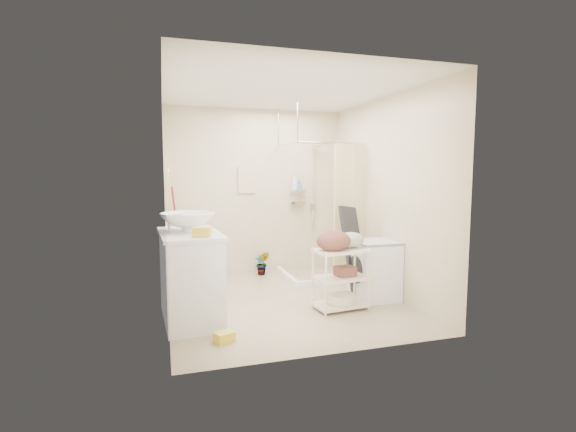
% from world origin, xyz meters
% --- Properties ---
extents(floor, '(3.20, 3.20, 0.00)m').
position_xyz_m(floor, '(0.00, 0.00, 0.00)').
color(floor, tan).
rests_on(floor, ground).
extents(ceiling, '(2.80, 3.20, 0.04)m').
position_xyz_m(ceiling, '(0.00, 0.00, 2.60)').
color(ceiling, silver).
rests_on(ceiling, ground).
extents(wall_back, '(2.80, 0.04, 2.60)m').
position_xyz_m(wall_back, '(0.00, 1.60, 1.30)').
color(wall_back, beige).
rests_on(wall_back, ground).
extents(wall_front, '(2.80, 0.04, 2.60)m').
position_xyz_m(wall_front, '(0.00, -1.60, 1.30)').
color(wall_front, beige).
rests_on(wall_front, ground).
extents(wall_left, '(0.04, 3.20, 2.60)m').
position_xyz_m(wall_left, '(-1.40, 0.00, 1.30)').
color(wall_left, beige).
rests_on(wall_left, ground).
extents(wall_right, '(0.04, 3.20, 2.60)m').
position_xyz_m(wall_right, '(1.40, 0.00, 1.30)').
color(wall_right, beige).
rests_on(wall_right, ground).
extents(vanity, '(0.69, 1.14, 0.97)m').
position_xyz_m(vanity, '(-1.16, -0.34, 0.49)').
color(vanity, silver).
rests_on(vanity, ground).
extents(sink, '(0.63, 0.63, 0.20)m').
position_xyz_m(sink, '(-1.17, -0.24, 1.07)').
color(sink, white).
rests_on(sink, vanity).
extents(counter_basket, '(0.20, 0.18, 0.10)m').
position_xyz_m(counter_basket, '(-1.06, -0.71, 1.02)').
color(counter_basket, gold).
rests_on(counter_basket, vanity).
extents(floor_basket, '(0.31, 0.27, 0.14)m').
position_xyz_m(floor_basket, '(-0.90, -1.06, 0.07)').
color(floor_basket, yellow).
rests_on(floor_basket, ground).
extents(toilet, '(0.74, 0.43, 0.74)m').
position_xyz_m(toilet, '(-1.04, 0.55, 0.37)').
color(toilet, white).
rests_on(toilet, ground).
extents(mop, '(0.16, 0.16, 1.39)m').
position_xyz_m(mop, '(-1.28, 1.45, 0.70)').
color(mop, '#A51D21').
rests_on(mop, ground).
extents(potted_plant_a, '(0.18, 0.14, 0.32)m').
position_xyz_m(potted_plant_a, '(0.01, 1.37, 0.16)').
color(potted_plant_a, brown).
rests_on(potted_plant_a, ground).
extents(potted_plant_b, '(0.23, 0.19, 0.37)m').
position_xyz_m(potted_plant_b, '(0.05, 1.40, 0.19)').
color(potted_plant_b, brown).
rests_on(potted_plant_b, ground).
extents(hanging_towel, '(0.28, 0.03, 0.42)m').
position_xyz_m(hanging_towel, '(-0.15, 1.58, 1.50)').
color(hanging_towel, beige).
rests_on(hanging_towel, wall_back).
extents(towel_ring, '(0.04, 0.22, 0.34)m').
position_xyz_m(towel_ring, '(-1.38, -0.20, 1.47)').
color(towel_ring, '#F0E28C').
rests_on(towel_ring, wall_left).
extents(tp_holder, '(0.08, 0.12, 0.14)m').
position_xyz_m(tp_holder, '(-1.36, 0.05, 0.72)').
color(tp_holder, white).
rests_on(tp_holder, wall_left).
extents(shower, '(1.10, 1.10, 2.10)m').
position_xyz_m(shower, '(0.85, 1.05, 1.05)').
color(shower, white).
rests_on(shower, ground).
extents(shampoo_bottle_a, '(0.13, 0.13, 0.26)m').
position_xyz_m(shampoo_bottle_a, '(0.61, 1.51, 1.45)').
color(shampoo_bottle_a, silver).
rests_on(shampoo_bottle_a, shower).
extents(shampoo_bottle_b, '(0.09, 0.09, 0.18)m').
position_xyz_m(shampoo_bottle_b, '(0.69, 1.51, 1.41)').
color(shampoo_bottle_b, '#5264B8').
rests_on(shampoo_bottle_b, shower).
extents(washing_machine, '(0.52, 0.54, 0.75)m').
position_xyz_m(washing_machine, '(1.14, -0.23, 0.37)').
color(washing_machine, white).
rests_on(washing_machine, ground).
extents(laundry_rack, '(0.66, 0.44, 0.86)m').
position_xyz_m(laundry_rack, '(0.56, -0.48, 0.43)').
color(laundry_rack, '#F1E7CA').
rests_on(laundry_rack, ground).
extents(ironing_board, '(0.35, 0.25, 1.21)m').
position_xyz_m(ironing_board, '(0.97, 0.05, 0.60)').
color(ironing_board, black).
rests_on(ironing_board, ground).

